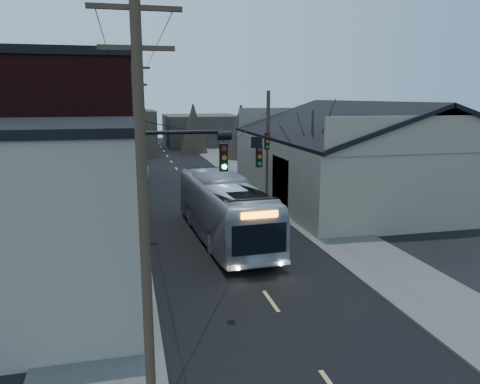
% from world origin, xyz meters
% --- Properties ---
extents(road_surface, '(9.00, 110.00, 0.02)m').
position_xyz_m(road_surface, '(0.00, 30.00, 0.01)').
color(road_surface, black).
rests_on(road_surface, ground).
extents(sidewalk_left, '(4.00, 110.00, 0.12)m').
position_xyz_m(sidewalk_left, '(-6.50, 30.00, 0.06)').
color(sidewalk_left, '#474744').
rests_on(sidewalk_left, ground).
extents(sidewalk_right, '(4.00, 110.00, 0.12)m').
position_xyz_m(sidewalk_right, '(6.50, 30.00, 0.06)').
color(sidewalk_right, '#474744').
rests_on(sidewalk_right, ground).
extents(building_clapboard, '(8.00, 8.00, 7.00)m').
position_xyz_m(building_clapboard, '(-9.00, 9.00, 3.50)').
color(building_clapboard, gray).
rests_on(building_clapboard, ground).
extents(building_brick, '(10.00, 12.00, 10.00)m').
position_xyz_m(building_brick, '(-10.00, 20.00, 5.00)').
color(building_brick, black).
rests_on(building_brick, ground).
extents(building_left_far, '(9.00, 14.00, 7.00)m').
position_xyz_m(building_left_far, '(-9.50, 36.00, 3.50)').
color(building_left_far, '#312C27').
rests_on(building_left_far, ground).
extents(warehouse, '(16.16, 20.60, 7.73)m').
position_xyz_m(warehouse, '(13.00, 25.00, 2.70)').
color(warehouse, '#7B7359').
rests_on(warehouse, ground).
extents(building_far_left, '(10.00, 12.00, 6.00)m').
position_xyz_m(building_far_left, '(-6.00, 65.00, 3.00)').
color(building_far_left, '#312C27').
rests_on(building_far_left, ground).
extents(building_far_right, '(12.00, 14.00, 5.00)m').
position_xyz_m(building_far_right, '(7.00, 70.00, 2.50)').
color(building_far_right, '#312C27').
rests_on(building_far_right, ground).
extents(bare_tree, '(0.40, 0.40, 7.20)m').
position_xyz_m(bare_tree, '(6.50, 20.00, 3.60)').
color(bare_tree, black).
rests_on(bare_tree, ground).
extents(utility_lines, '(11.24, 45.28, 10.50)m').
position_xyz_m(utility_lines, '(-3.11, 24.14, 4.95)').
color(utility_lines, '#382B1E').
rests_on(utility_lines, ground).
extents(bus, '(3.62, 12.83, 3.54)m').
position_xyz_m(bus, '(-0.10, 16.77, 1.77)').
color(bus, '#A8ACB4').
rests_on(bus, ground).
extents(parked_car, '(1.88, 4.55, 1.46)m').
position_xyz_m(parked_car, '(-4.27, 36.19, 0.73)').
color(parked_car, '#A9AAB1').
rests_on(parked_car, ground).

